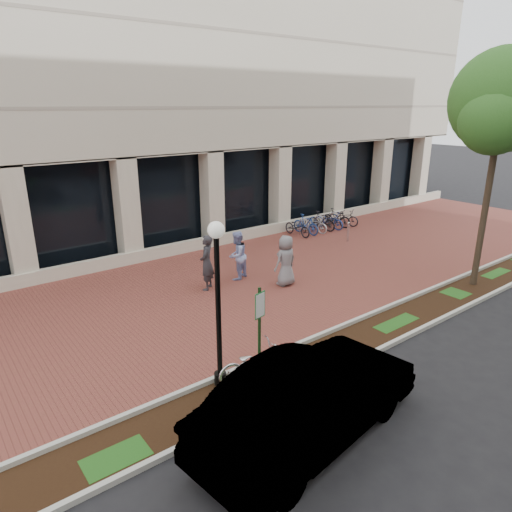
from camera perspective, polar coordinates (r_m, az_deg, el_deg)
ground at (r=16.35m, az=-1.98°, el=-3.59°), size 120.00×120.00×0.00m
brick_plaza at (r=16.35m, az=-1.98°, el=-3.58°), size 40.00×9.00×0.01m
planting_strip at (r=12.86m, az=12.05°, el=-10.48°), size 40.00×1.50×0.01m
curb_plaza_side at (r=13.26m, az=9.60°, el=-9.10°), size 40.00×0.12×0.12m
curb_street_side at (r=12.44m, az=14.73°, el=-11.48°), size 40.00×0.12×0.12m
near_office_building at (r=24.76m, az=-18.34°, el=26.74°), size 40.00×12.12×16.00m
parking_sign at (r=10.42m, az=0.48°, el=-8.18°), size 0.34×0.07×2.29m
lamppost at (r=9.90m, az=-4.78°, el=-5.09°), size 0.36×0.36×3.87m
street_tree at (r=17.12m, az=28.35°, el=16.02°), size 3.92×3.27×7.88m
locked_bicycle at (r=10.85m, az=-0.36°, el=-13.14°), size 1.82×0.91×0.91m
pedestrian_left at (r=15.71m, az=-6.18°, el=-0.84°), size 0.84×0.82×1.95m
pedestrian_mid at (r=16.60m, az=-2.40°, el=0.07°), size 1.08×0.97×1.81m
pedestrian_right at (r=16.05m, az=3.73°, el=-0.58°), size 0.93×0.64×1.83m
bollard at (r=21.70m, az=11.44°, el=3.01°), size 0.12×0.12×0.96m
bike_rack_cluster at (r=23.48m, az=8.19°, el=4.28°), size 4.17×1.76×0.97m
sedan_near_curb at (r=9.11m, az=6.89°, el=-17.31°), size 5.28×2.45×1.67m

